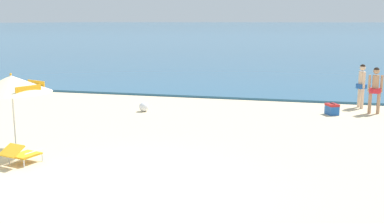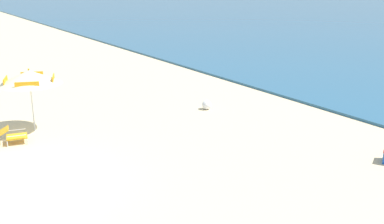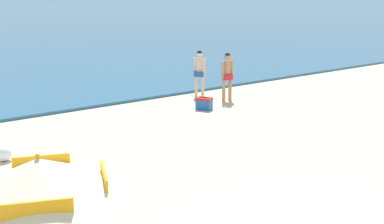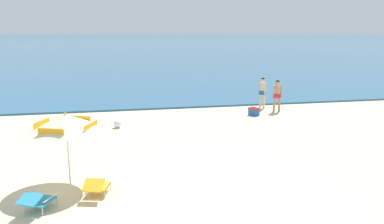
{
  "view_description": "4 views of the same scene",
  "coord_description": "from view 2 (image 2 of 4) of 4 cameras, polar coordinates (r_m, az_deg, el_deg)",
  "views": [
    {
      "loc": [
        3.74,
        -8.53,
        3.38
      ],
      "look_at": [
        0.26,
        5.03,
        0.62
      ],
      "focal_mm": 43.66,
      "sensor_mm": 36.0,
      "label": 1
    },
    {
      "loc": [
        11.06,
        -2.29,
        5.13
      ],
      "look_at": [
        0.39,
        5.18,
        1.05
      ],
      "focal_mm": 43.56,
      "sensor_mm": 36.0,
      "label": 2
    },
    {
      "loc": [
        -5.46,
        -3.5,
        3.84
      ],
      "look_at": [
        1.93,
        6.16,
        0.84
      ],
      "focal_mm": 46.37,
      "sensor_mm": 36.0,
      "label": 3
    },
    {
      "loc": [
        -2.2,
        -8.3,
        4.17
      ],
      "look_at": [
        0.88,
        6.85,
        0.77
      ],
      "focal_mm": 34.09,
      "sensor_mm": 36.0,
      "label": 4
    }
  ],
  "objects": [
    {
      "name": "ground_plane",
      "position": [
        12.41,
        -21.35,
        -8.3
      ],
      "size": [
        800.0,
        800.0,
        0.0
      ],
      "primitive_type": "plane",
      "color": "beige"
    },
    {
      "name": "beach_umbrella_striped_main",
      "position": [
        15.61,
        -19.3,
        4.03
      ],
      "size": [
        2.35,
        2.34,
        2.07
      ],
      "color": "silver",
      "rests_on": "ground"
    },
    {
      "name": "lounge_chair_under_umbrella",
      "position": [
        15.07,
        -21.21,
        -2.62
      ],
      "size": [
        0.73,
        0.99,
        0.52
      ],
      "color": "gold",
      "rests_on": "ground"
    },
    {
      "name": "beach_ball",
      "position": [
        17.44,
        1.8,
        0.91
      ],
      "size": [
        0.36,
        0.36,
        0.36
      ],
      "primitive_type": "sphere",
      "color": "white",
      "rests_on": "ground"
    }
  ]
}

